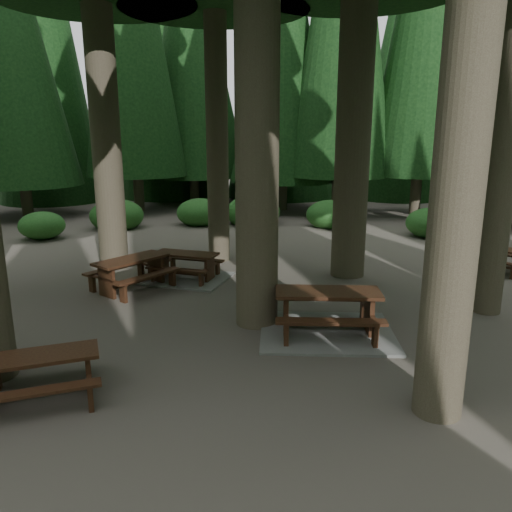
% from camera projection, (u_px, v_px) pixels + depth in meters
% --- Properties ---
extents(ground, '(80.00, 80.00, 0.00)m').
position_uv_depth(ground, '(217.00, 323.00, 10.21)').
color(ground, '#554D45').
rests_on(ground, ground).
extents(picnic_table_a, '(2.89, 2.54, 0.86)m').
position_uv_depth(picnic_table_a, '(327.00, 318.00, 9.60)').
color(picnic_table_a, gray).
rests_on(picnic_table_a, ground).
extents(picnic_table_b, '(2.14, 2.31, 0.80)m').
position_uv_depth(picnic_table_b, '(132.00, 269.00, 12.23)').
color(picnic_table_b, black).
rests_on(picnic_table_b, ground).
extents(picnic_table_c, '(2.25, 1.91, 0.72)m').
position_uv_depth(picnic_table_c, '(186.00, 271.00, 13.16)').
color(picnic_table_c, gray).
rests_on(picnic_table_c, ground).
extents(picnic_table_d, '(1.95, 1.85, 0.67)m').
position_uv_depth(picnic_table_d, '(496.00, 256.00, 13.92)').
color(picnic_table_d, black).
rests_on(picnic_table_d, ground).
extents(picnic_table_e, '(2.07, 1.98, 0.70)m').
position_uv_depth(picnic_table_e, '(40.00, 370.00, 7.17)').
color(picnic_table_e, black).
rests_on(picnic_table_e, ground).
extents(shrub_ring, '(23.86, 24.64, 1.49)m').
position_uv_depth(shrub_ring, '(258.00, 295.00, 10.67)').
color(shrub_ring, '#276221').
rests_on(shrub_ring, ground).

